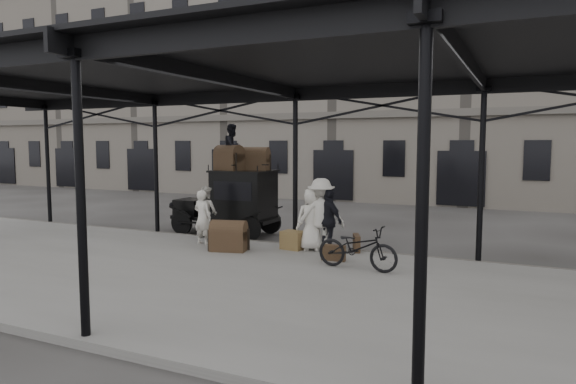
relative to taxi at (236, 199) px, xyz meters
name	(u,v)px	position (x,y,z in m)	size (l,w,h in m)	color
ground	(263,264)	(2.75, -3.27, -1.20)	(120.00, 120.00, 0.00)	#383533
platform	(221,280)	(2.75, -5.27, -1.13)	(28.00, 8.00, 0.15)	slate
canopy	(225,72)	(2.75, -4.99, 3.39)	(22.50, 9.00, 4.74)	black
building_frontage	(413,72)	(2.75, 14.73, 5.80)	(64.00, 8.00, 14.00)	slate
taxi	(236,199)	(0.00, 0.00, 0.00)	(3.65, 1.55, 2.18)	black
porter_left	(202,217)	(0.33, -2.41, -0.27)	(0.57, 0.38, 1.57)	silver
porter_midleft	(206,212)	(-0.18, -1.47, -0.25)	(0.78, 0.61, 1.60)	beige
porter_centre	(312,219)	(3.50, -1.84, -0.20)	(0.84, 0.55, 1.72)	beige
porter_official	(329,220)	(4.01, -1.86, -0.20)	(1.00, 0.42, 1.71)	black
porter_right	(321,215)	(3.75, -1.79, -0.07)	(1.28, 0.73, 1.97)	beige
bicycle	(357,247)	(5.27, -3.37, -0.54)	(0.68, 1.95, 1.03)	black
porter_roof	(233,147)	(-0.03, -0.10, 1.73)	(0.74, 0.57, 1.51)	black
steamer_trunk_roof_near	(229,160)	(-0.08, -0.25, 1.32)	(0.94, 0.57, 0.69)	#473421
steamer_trunk_roof_far	(256,161)	(0.67, 0.20, 1.29)	(0.86, 0.52, 0.63)	#473421
steamer_trunk_platform	(229,238)	(1.49, -2.86, -0.70)	(0.95, 0.58, 0.70)	#473421
wicker_hamper	(293,240)	(2.98, -1.94, -0.80)	(0.60, 0.45, 0.50)	olive
suitcase_upright	(357,243)	(4.66, -1.47, -0.83)	(0.15, 0.60, 0.45)	#473421
suitcase_flat	(334,253)	(4.48, -2.79, -0.85)	(0.60, 0.15, 0.40)	#473421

